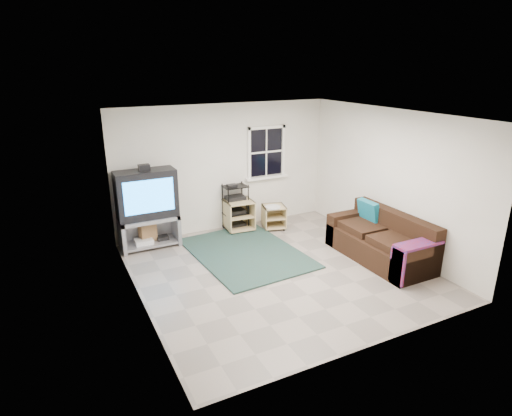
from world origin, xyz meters
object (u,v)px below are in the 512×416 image
side_table_left (238,214)px  sofa (381,242)px  side_table_right (273,215)px  tv_unit (147,203)px  av_rack (236,210)px

side_table_left → sofa: sofa is taller
side_table_left → side_table_right: side_table_left is taller
tv_unit → sofa: bearing=-34.0°
tv_unit → av_rack: 1.90m
tv_unit → side_table_right: (2.58, -0.22, -0.59)m
sofa → tv_unit: bearing=146.0°
tv_unit → av_rack: (1.84, 0.10, -0.46)m
sofa → av_rack: bearing=124.6°
av_rack → sofa: (1.73, -2.51, -0.10)m
tv_unit → side_table_left: tv_unit is taller
sofa → side_table_left: bearing=124.6°
av_rack → side_table_left: size_ratio=1.50×
av_rack → side_table_left: bearing=-58.2°
av_rack → side_table_left: av_rack is taller
side_table_left → side_table_right: (0.70, -0.26, -0.06)m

